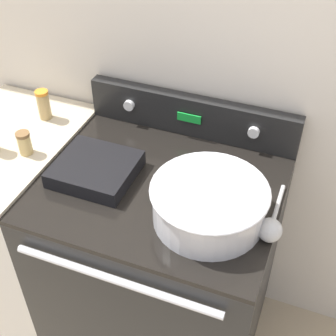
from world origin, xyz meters
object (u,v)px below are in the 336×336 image
at_px(ladle, 271,228).
at_px(spice_jar_orange_cap, 44,105).
at_px(casserole_dish, 95,168).
at_px(mixing_bowl, 209,202).
at_px(spice_jar_brown_cap, 24,143).

xyz_separation_m(ladle, spice_jar_orange_cap, (-0.94, 0.28, 0.04)).
height_order(casserole_dish, spice_jar_orange_cap, spice_jar_orange_cap).
height_order(mixing_bowl, casserole_dish, mixing_bowl).
relative_size(mixing_bowl, casserole_dish, 1.36).
bearing_deg(mixing_bowl, spice_jar_brown_cap, 174.85).
bearing_deg(spice_jar_brown_cap, spice_jar_orange_cap, 104.96).
relative_size(casserole_dish, spice_jar_orange_cap, 2.20).
bearing_deg(mixing_bowl, ladle, -0.17).
xyz_separation_m(mixing_bowl, spice_jar_orange_cap, (-0.75, 0.28, 0.00)).
distance_m(mixing_bowl, casserole_dish, 0.42).
xyz_separation_m(spice_jar_brown_cap, spice_jar_orange_cap, (-0.06, 0.22, 0.02)).
relative_size(ladle, spice_jar_orange_cap, 2.27).
relative_size(casserole_dish, spice_jar_brown_cap, 3.03).
xyz_separation_m(casserole_dish, spice_jar_brown_cap, (-0.28, 0.01, 0.02)).
relative_size(mixing_bowl, spice_jar_orange_cap, 2.99).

